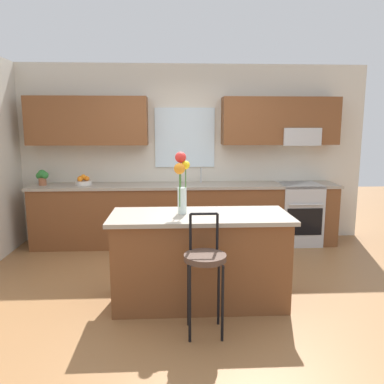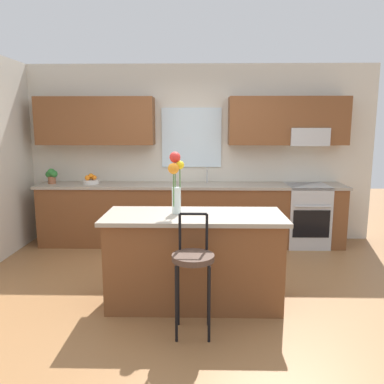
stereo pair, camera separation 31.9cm
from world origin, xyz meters
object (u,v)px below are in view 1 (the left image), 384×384
(oven_range, at_px, (298,213))
(fruit_bowl_oranges, at_px, (83,181))
(kitchen_island, at_px, (200,259))
(bar_stool_near, at_px, (205,263))
(flower_vase, at_px, (182,179))
(potted_plant_small, at_px, (42,176))

(oven_range, height_order, fruit_bowl_oranges, fruit_bowl_oranges)
(kitchen_island, distance_m, bar_stool_near, 0.60)
(flower_vase, xyz_separation_m, fruit_bowl_oranges, (-1.40, 1.94, -0.29))
(kitchen_island, relative_size, flower_vase, 2.90)
(oven_range, bearing_deg, kitchen_island, -130.22)
(kitchen_island, relative_size, bar_stool_near, 1.69)
(kitchen_island, xyz_separation_m, flower_vase, (-0.18, 0.04, 0.80))
(kitchen_island, xyz_separation_m, bar_stool_near, (0.00, -0.58, 0.17))
(kitchen_island, bearing_deg, flower_vase, 168.88)
(flower_vase, bearing_deg, kitchen_island, -11.12)
(oven_range, bearing_deg, bar_stool_near, -123.09)
(flower_vase, bearing_deg, bar_stool_near, -73.64)
(flower_vase, bearing_deg, fruit_bowl_oranges, 125.83)
(bar_stool_near, relative_size, potted_plant_small, 4.54)
(kitchen_island, bearing_deg, bar_stool_near, -90.00)
(kitchen_island, bearing_deg, oven_range, 49.78)
(bar_stool_near, bearing_deg, fruit_bowl_oranges, 121.75)
(fruit_bowl_oranges, bearing_deg, bar_stool_near, -58.25)
(fruit_bowl_oranges, bearing_deg, oven_range, -0.50)
(flower_vase, bearing_deg, oven_range, 46.29)
(potted_plant_small, bearing_deg, fruit_bowl_oranges, 0.34)
(bar_stool_near, xyz_separation_m, flower_vase, (-0.18, 0.61, 0.63))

